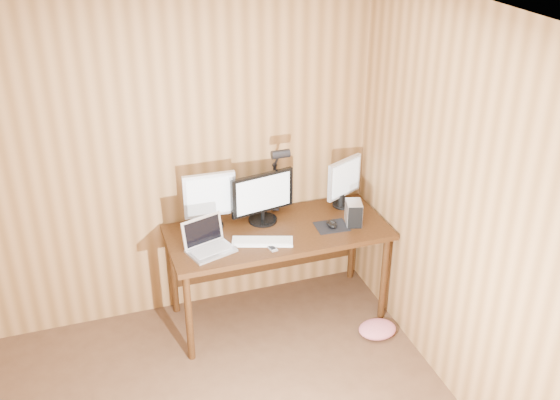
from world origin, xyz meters
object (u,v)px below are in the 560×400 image
monitor_right (344,181)px  laptop (207,242)px  desk_lamp (278,170)px  monitor_left (210,199)px  desk (275,240)px  phone (272,248)px  keyboard (262,241)px  speaker (341,201)px  monitor_center (263,197)px  mouse (332,224)px  hard_drive (354,213)px

monitor_right → laptop: (-1.14, -0.30, -0.15)m
desk_lamp → monitor_left: bearing=-158.7°
desk_lamp → laptop: bearing=-134.6°
monitor_left → monitor_right: (1.05, 0.00, -0.02)m
desk → monitor_right: (0.60, 0.13, 0.33)m
laptop → desk_lamp: bearing=10.2°
monitor_left → phone: bearing=-50.9°
keyboard → desk_lamp: desk_lamp is taller
keyboard → speaker: size_ratio=4.00×
monitor_center → monitor_left: 0.39m
keyboard → mouse: mouse is taller
monitor_center → speaker: bearing=-9.5°
desk → hard_drive: size_ratio=8.71×
keyboard → speaker: (0.73, 0.31, 0.05)m
phone → speaker: 0.80m
monitor_left → speaker: (1.02, -0.02, -0.17)m
monitor_right → laptop: 1.19m
monitor_center → keyboard: monitor_center is taller
monitor_center → hard_drive: (0.62, -0.25, -0.11)m
desk → phone: (-0.12, -0.30, 0.13)m
mouse → speaker: bearing=53.7°
laptop → speaker: (1.11, 0.27, 0.00)m
desk → desk_lamp: size_ratio=2.73×
mouse → hard_drive: hard_drive is taller
hard_drive → speaker: (0.01, 0.26, -0.03)m
keyboard → phone: keyboard is taller
monitor_left → keyboard: 0.49m
speaker → hard_drive: bearing=-92.6°
hard_drive → phone: 0.70m
monitor_center → monitor_right: bearing=-7.4°
hard_drive → desk_lamp: desk_lamp is taller
laptop → desk_lamp: (0.62, 0.33, 0.31)m
monitor_center → speaker: monitor_center is taller
monitor_right → keyboard: 0.85m
desk → speaker: (0.57, 0.10, 0.18)m
monitor_left → laptop: (-0.09, -0.29, -0.17)m
monitor_left → desk_lamp: size_ratio=0.73×
monitor_center → phone: bearing=-108.8°
laptop → desk_lamp: size_ratio=0.62×
monitor_center → desk_lamp: (0.14, 0.07, 0.16)m
desk → desk_lamp: (0.08, 0.16, 0.48)m
keyboard → speaker: 0.79m
speaker → laptop: bearing=-166.3°
monitor_center → monitor_right: (0.66, 0.04, 0.01)m
monitor_center → mouse: bearing=-38.8°
speaker → desk_lamp: (-0.49, 0.06, 0.31)m
monitor_center → monitor_right: monitor_right is taller
desk → monitor_center: monitor_center is taller
hard_drive → speaker: hard_drive is taller
keyboard → desk_lamp: bearing=76.0°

